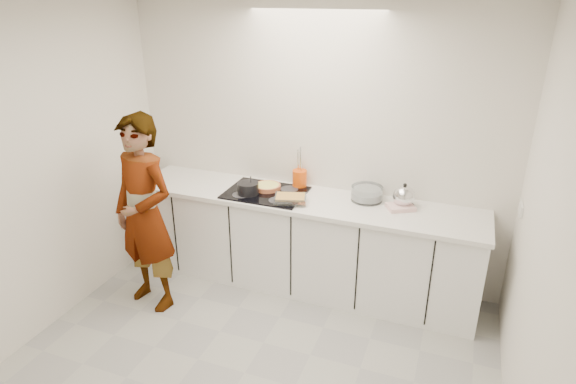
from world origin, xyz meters
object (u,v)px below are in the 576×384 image
at_px(baking_dish, 290,198).
at_px(cook, 145,215).
at_px(hob, 266,193).
at_px(saucepan, 248,188).
at_px(kettle, 404,197).
at_px(tart_dish, 267,186).
at_px(utensil_crock, 300,179).
at_px(mixing_bowl, 367,194).

height_order(baking_dish, cook, cook).
bearing_deg(baking_dish, hob, 156.78).
xyz_separation_m(saucepan, kettle, (1.36, 0.24, 0.02)).
distance_m(tart_dish, cook, 1.13).
height_order(saucepan, cook, cook).
xyz_separation_m(tart_dish, kettle, (1.25, 0.07, 0.06)).
height_order(saucepan, utensil_crock, saucepan).
bearing_deg(baking_dish, cook, -151.47).
bearing_deg(cook, saucepan, 55.40).
bearing_deg(mixing_bowl, kettle, -5.44).
bearing_deg(kettle, hob, -173.43).
bearing_deg(saucepan, kettle, 9.98).
xyz_separation_m(hob, baking_dish, (0.29, -0.12, 0.04)).
relative_size(hob, baking_dish, 2.22).
height_order(mixing_bowl, cook, cook).
bearing_deg(utensil_crock, saucepan, -136.95).
xyz_separation_m(hob, mixing_bowl, (0.91, 0.17, 0.05)).
xyz_separation_m(tart_dish, saucepan, (-0.12, -0.17, 0.03)).
bearing_deg(tart_dish, baking_dish, -33.14).
bearing_deg(cook, mixing_bowl, 40.36).
xyz_separation_m(baking_dish, kettle, (0.94, 0.27, 0.05)).
height_order(tart_dish, saucepan, saucepan).
distance_m(mixing_bowl, kettle, 0.33).
relative_size(saucepan, cook, 0.13).
height_order(saucepan, mixing_bowl, saucepan).
relative_size(mixing_bowl, kettle, 1.43).
height_order(hob, utensil_crock, utensil_crock).
height_order(hob, kettle, kettle).
distance_m(baking_dish, mixing_bowl, 0.68).
relative_size(tart_dish, utensil_crock, 1.94).
distance_m(saucepan, cook, 0.93).
relative_size(hob, kettle, 2.99).
distance_m(hob, baking_dish, 0.32).
relative_size(hob, utensil_crock, 4.25).
xyz_separation_m(tart_dish, baking_dish, (0.30, -0.20, 0.01)).
distance_m(kettle, utensil_crock, 1.00).
distance_m(baking_dish, utensil_crock, 0.38).
distance_m(tart_dish, mixing_bowl, 0.93).
relative_size(saucepan, mixing_bowl, 0.68).
bearing_deg(hob, utensil_crock, 46.12).
relative_size(baking_dish, cook, 0.18).
height_order(mixing_bowl, kettle, kettle).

